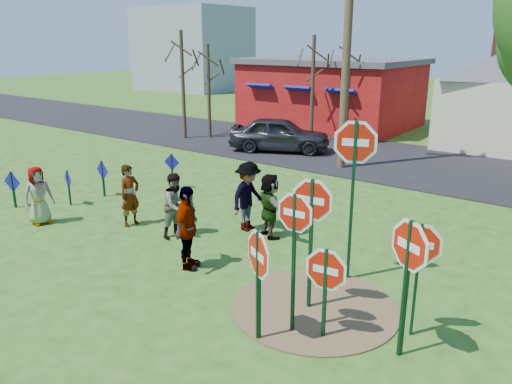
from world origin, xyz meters
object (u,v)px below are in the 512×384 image
Objects in this scene: stop_sign_b at (354,160)px; suv at (280,134)px; stop_sign_d at (419,253)px; stop_sign_a at (258,263)px; person_b at (130,195)px; person_a at (38,196)px; utility_pole at (348,27)px; stop_sign_c at (294,231)px.

stop_sign_b is 12.87m from suv.
stop_sign_a is at bearing -158.07° from stop_sign_d.
stop_sign_d is 8.23m from person_b.
person_a is 12.22m from utility_pole.
person_b is 0.38× the size of suv.
stop_sign_b reaches higher than stop_sign_a.
stop_sign_d is 14.95m from suv.
stop_sign_c is at bearing 88.28° from stop_sign_a.
stop_sign_c is 14.79m from suv.
person_b reaches higher than person_a.
stop_sign_c is 0.59× the size of suv.
stop_sign_b is 2.08× the size of person_b.
stop_sign_b reaches higher than stop_sign_d.
stop_sign_a is at bearing -69.08° from utility_pole.
stop_sign_b is at bearing 127.62° from stop_sign_d.
person_b is (-6.45, 1.80, -1.04)m from stop_sign_c.
stop_sign_d is at bearing -74.87° from person_a.
stop_sign_b is 8.88m from person_a.
stop_sign_d is at bearing -56.69° from utility_pole.
person_b is (-6.12, 2.36, -0.58)m from stop_sign_a.
stop_sign_d is 1.28× the size of person_b.
stop_sign_d is at bearing -94.34° from person_b.
stop_sign_b reaches higher than stop_sign_c.
stop_sign_a is 0.21× the size of utility_pole.
stop_sign_c is 12.52m from utility_pole.
stop_sign_c is at bearing -107.46° from stop_sign_b.
person_b is at bearing -100.32° from utility_pole.
utility_pole is at bearing -130.47° from suv.
person_a is (-8.58, 0.36, -1.08)m from stop_sign_c.
suv is 0.44× the size of utility_pole.
stop_sign_a is 0.97× the size of stop_sign_d.
stop_sign_a is at bearing -171.83° from suv.
stop_sign_b is at bearing -65.47° from person_a.
stop_sign_c is 1.22× the size of stop_sign_d.
utility_pole is (1.68, 9.24, 4.52)m from person_b.
suv is at bearing 114.93° from stop_sign_d.
stop_sign_b is 0.79× the size of suv.
person_a is (-8.44, -2.08, -1.81)m from stop_sign_b.
stop_sign_d is 1.34× the size of person_a.
stop_sign_c is at bearing -164.06° from stop_sign_d.
person_a is 0.36× the size of suv.
stop_sign_d reaches higher than suv.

